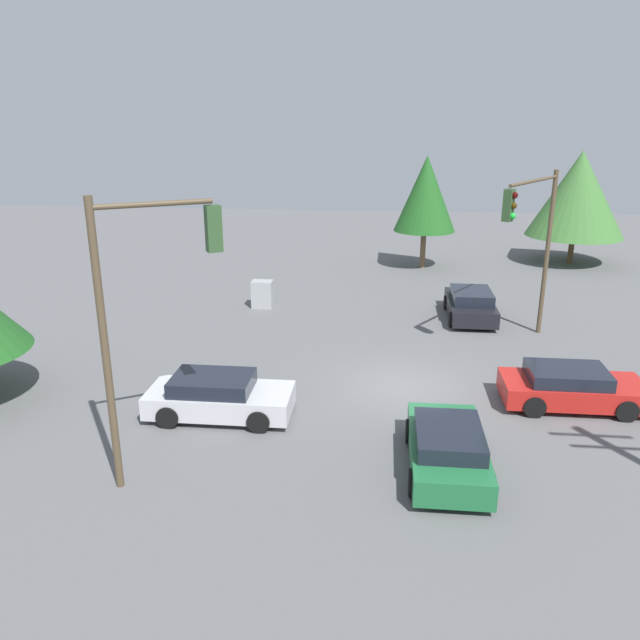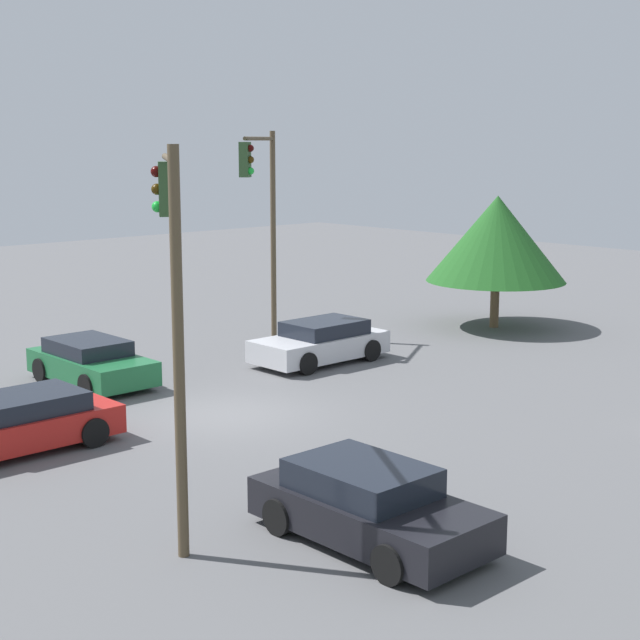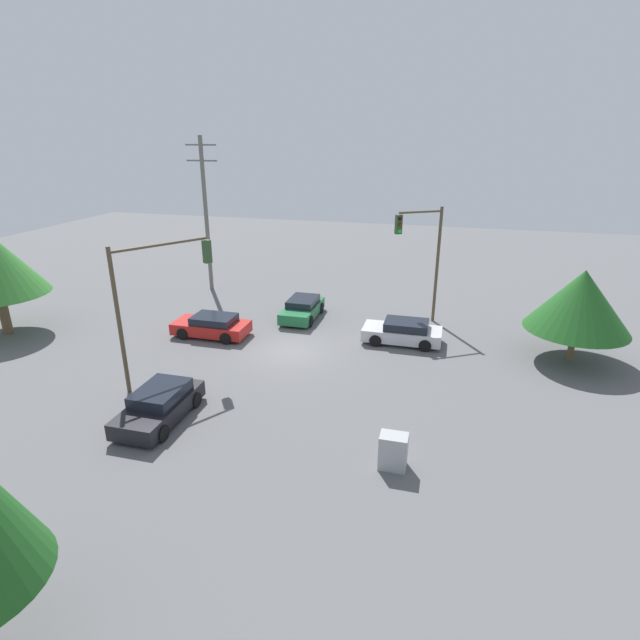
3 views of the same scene
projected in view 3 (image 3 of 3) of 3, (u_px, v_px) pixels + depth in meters
ground_plane at (292, 351)px, 26.06m from camera, size 80.00×80.00×0.00m
sedan_dark at (160, 405)px, 19.67m from camera, size 1.99×4.12×1.30m
sedan_red at (212, 326)px, 27.82m from camera, size 4.17×2.00×1.21m
sedan_green at (302, 309)px, 30.52m from camera, size 1.94×4.02×1.23m
sedan_silver at (403, 332)px, 26.91m from camera, size 4.19×1.97×1.25m
traffic_signal_main at (423, 247)px, 28.35m from camera, size 2.53×1.70×6.84m
traffic_signal_cross at (156, 286)px, 21.52m from camera, size 2.65×4.01×6.48m
utility_pole_tall at (206, 212)px, 34.51m from camera, size 2.20×0.28×10.56m
electrical_cabinet at (393, 451)px, 16.80m from camera, size 0.94×0.67×1.25m
tree_right at (580, 300)px, 23.94m from camera, size 4.89×4.89×4.65m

